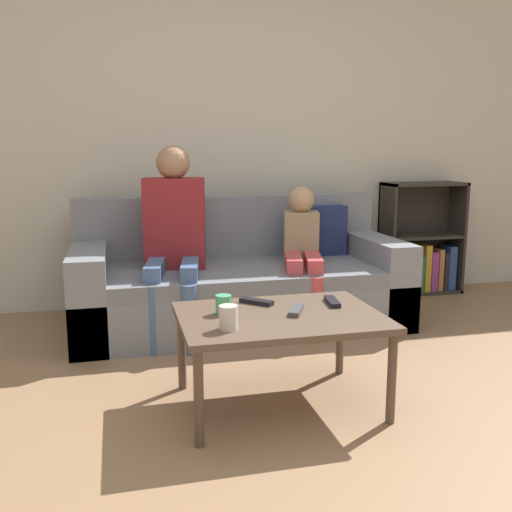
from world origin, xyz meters
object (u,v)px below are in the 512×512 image
coffee_table (280,323)px  person_adult (174,228)px  person_child (302,248)px  cup_far (228,318)px  tv_remote_1 (256,302)px  tv_remote_0 (296,310)px  tv_remote_2 (332,302)px  couch (240,283)px  cup_near (223,304)px  bookshelf (419,252)px

coffee_table → person_adult: 1.30m
person_child → cup_far: 1.53m
person_adult → cup_far: size_ratio=11.74×
tv_remote_1 → coffee_table: bearing=-118.6°
tv_remote_0 → tv_remote_2: (0.22, 0.10, 0.00)m
couch → tv_remote_2: bearing=-80.5°
person_child → cup_far: bearing=-105.3°
coffee_table → person_adult: size_ratio=0.76×
tv_remote_0 → tv_remote_1: 0.23m
couch → cup_near: 1.29m
tv_remote_1 → couch: bearing=36.0°
tv_remote_0 → tv_remote_2: 0.24m
bookshelf → person_adult: person_adult is taller
tv_remote_0 → person_adult: bearing=135.6°
couch → bookshelf: bearing=16.6°
coffee_table → person_child: (0.49, 1.16, 0.13)m
coffee_table → cup_far: bearing=-149.1°
bookshelf → cup_near: (-1.97, -1.72, 0.14)m
person_child → tv_remote_1: bearing=-105.2°
cup_far → tv_remote_0: bearing=25.9°
person_adult → cup_near: (0.10, -1.15, -0.20)m
couch → coffee_table: size_ratio=2.36×
bookshelf → tv_remote_1: bearing=-138.3°
cup_near → tv_remote_2: (0.54, 0.04, -0.03)m
tv_remote_0 → bookshelf: bearing=73.5°
tv_remote_0 → person_child: bearing=96.5°
tv_remote_1 → tv_remote_2: same height
cup_far → couch: bearing=76.0°
coffee_table → tv_remote_1: tv_remote_1 is taller
person_adult → bookshelf: bearing=25.5°
cup_near → tv_remote_0: bearing=-10.7°
cup_far → person_child: bearing=60.0°
person_child → tv_remote_1: (-0.55, -0.96, -0.08)m
cup_near → person_child: bearing=55.9°
person_child → tv_remote_1: person_child is taller
bookshelf → person_adult: size_ratio=0.76×
tv_remote_2 → cup_near: bearing=-167.1°
tv_remote_0 → cup_far: bearing=-127.9°
couch → coffee_table: (-0.09, -1.30, 0.12)m
couch → person_child: 0.49m
cup_far → tv_remote_2: 0.63m
person_adult → tv_remote_2: person_adult is taller
coffee_table → tv_remote_0: size_ratio=5.26×
person_adult → couch: bearing=20.7°
couch → tv_remote_2: size_ratio=12.31×
coffee_table → tv_remote_0: (0.08, 0.01, 0.05)m
bookshelf → tv_remote_2: bearing=-130.4°
cup_far → person_adult: bearing=93.2°
couch → tv_remote_0: (-0.02, -1.29, 0.17)m
coffee_table → person_adult: (-0.35, 1.22, 0.29)m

